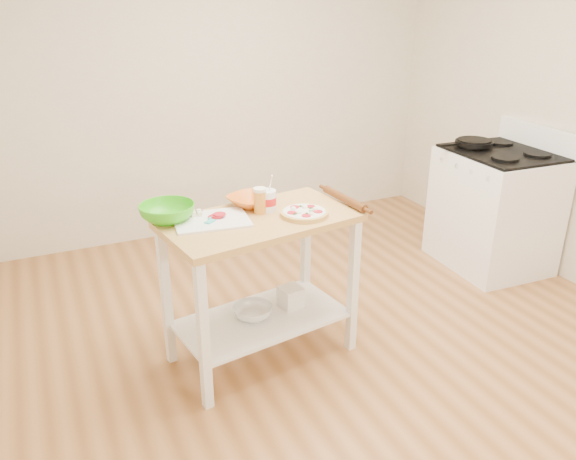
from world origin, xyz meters
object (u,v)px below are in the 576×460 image
(skillet, at_px, (473,143))
(spatula, at_px, (212,219))
(prep_island, at_px, (261,259))
(shelf_bin, at_px, (291,297))
(cutting_board, at_px, (211,220))
(yogurt_tub, at_px, (267,201))
(orange_bowl, at_px, (251,201))
(pizza, at_px, (304,213))
(green_bowl, at_px, (167,213))
(shelf_glass_bowl, at_px, (253,312))
(knife, at_px, (177,218))
(beer_pint, at_px, (260,201))
(gas_stove, at_px, (494,209))
(rolling_pin, at_px, (344,199))

(skillet, xyz_separation_m, spatula, (-2.30, -0.54, -0.06))
(prep_island, xyz_separation_m, shelf_bin, (0.21, 0.05, -0.32))
(cutting_board, height_order, yogurt_tub, yogurt_tub)
(orange_bowl, height_order, shelf_bin, orange_bowl)
(prep_island, height_order, spatula, spatula)
(skillet, distance_m, pizza, 1.92)
(prep_island, xyz_separation_m, green_bowl, (-0.47, 0.17, 0.30))
(pizza, bearing_deg, prep_island, 162.66)
(orange_bowl, distance_m, shelf_glass_bowl, 0.66)
(knife, xyz_separation_m, yogurt_tub, (0.51, -0.06, 0.04))
(shelf_glass_bowl, xyz_separation_m, shelf_bin, (0.26, 0.02, 0.03))
(cutting_board, bearing_deg, prep_island, -6.45)
(orange_bowl, relative_size, beer_pint, 1.72)
(skillet, height_order, pizza, skillet)
(orange_bowl, bearing_deg, skillet, 11.28)
(gas_stove, distance_m, knife, 2.64)
(pizza, bearing_deg, shelf_bin, 101.67)
(gas_stove, relative_size, yogurt_tub, 5.13)
(knife, distance_m, orange_bowl, 0.46)
(knife, distance_m, shelf_glass_bowl, 0.74)
(green_bowl, bearing_deg, pizza, -18.82)
(skillet, relative_size, orange_bowl, 1.80)
(skillet, bearing_deg, beer_pint, -158.69)
(prep_island, xyz_separation_m, cutting_board, (-0.26, 0.06, 0.26))
(yogurt_tub, bearing_deg, pizza, -44.55)
(orange_bowl, xyz_separation_m, green_bowl, (-0.50, -0.03, 0.02))
(prep_island, relative_size, beer_pint, 7.78)
(yogurt_tub, distance_m, shelf_bin, 0.65)
(skillet, height_order, cutting_board, skillet)
(beer_pint, height_order, shelf_bin, beer_pint)
(gas_stove, height_order, rolling_pin, gas_stove)
(beer_pint, distance_m, rolling_pin, 0.52)
(yogurt_tub, bearing_deg, rolling_pin, -8.52)
(skillet, bearing_deg, gas_stove, -51.63)
(spatula, bearing_deg, yogurt_tub, -31.67)
(skillet, distance_m, spatula, 2.36)
(gas_stove, distance_m, shelf_bin, 1.99)
(skillet, bearing_deg, pizza, -153.08)
(prep_island, height_order, rolling_pin, rolling_pin)
(knife, bearing_deg, yogurt_tub, -23.64)
(spatula, distance_m, beer_pint, 0.29)
(orange_bowl, height_order, rolling_pin, orange_bowl)
(shelf_bin, bearing_deg, rolling_pin, -6.12)
(rolling_pin, bearing_deg, cutting_board, 176.23)
(spatula, distance_m, shelf_bin, 0.76)
(spatula, xyz_separation_m, yogurt_tub, (0.34, 0.03, 0.05))
(green_bowl, bearing_deg, shelf_glass_bowl, -18.95)
(green_bowl, bearing_deg, rolling_pin, -8.76)
(gas_stove, relative_size, cutting_board, 2.55)
(prep_island, bearing_deg, orange_bowl, 83.32)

